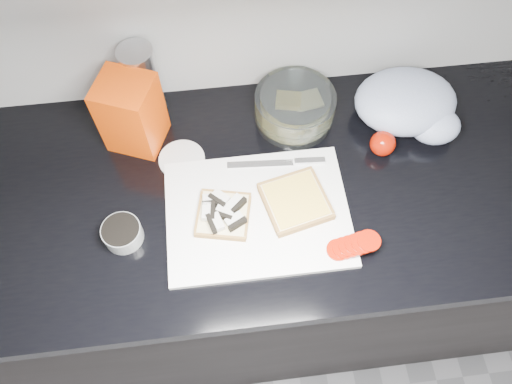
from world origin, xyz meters
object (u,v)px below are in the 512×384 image
at_px(cutting_board, 258,213).
at_px(glass_bowl, 294,108).
at_px(steel_canister, 143,82).
at_px(bread_bag, 131,113).

xyz_separation_m(cutting_board, glass_bowl, (0.12, 0.26, 0.03)).
height_order(cutting_board, steel_canister, steel_canister).
height_order(cutting_board, bread_bag, bread_bag).
bearing_deg(cutting_board, steel_canister, 125.11).
xyz_separation_m(glass_bowl, bread_bag, (-0.38, -0.01, 0.05)).
relative_size(glass_bowl, steel_canister, 0.99).
xyz_separation_m(cutting_board, steel_canister, (-0.23, 0.33, 0.09)).
height_order(bread_bag, steel_canister, steel_canister).
bearing_deg(glass_bowl, bread_bag, -177.78).
bearing_deg(steel_canister, glass_bowl, -11.74).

